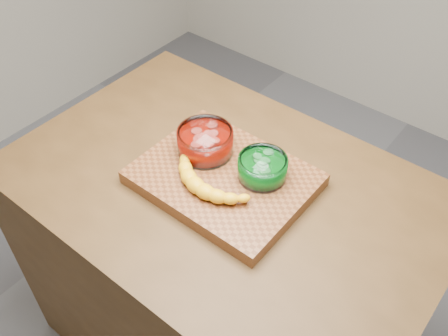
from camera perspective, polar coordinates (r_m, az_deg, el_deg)
The scene contains 5 objects.
counter at distance 1.72m, azimuth -0.00°, elevation -12.28°, with size 1.20×0.80×0.90m, color #4B3016.
cutting_board at distance 1.35m, azimuth -0.00°, elevation -1.22°, with size 0.45×0.35×0.04m, color brown.
bowl_red at distance 1.38m, azimuth -2.16°, elevation 2.99°, with size 0.15×0.15×0.07m.
bowl_green at distance 1.31m, azimuth 4.42°, elevation 0.02°, with size 0.13×0.13×0.06m.
banana at distance 1.30m, azimuth -1.69°, elevation -1.21°, with size 0.29×0.15×0.04m, color yellow, non-canonical shape.
Camera 1 is at (0.59, -0.74, 1.88)m, focal length 40.00 mm.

